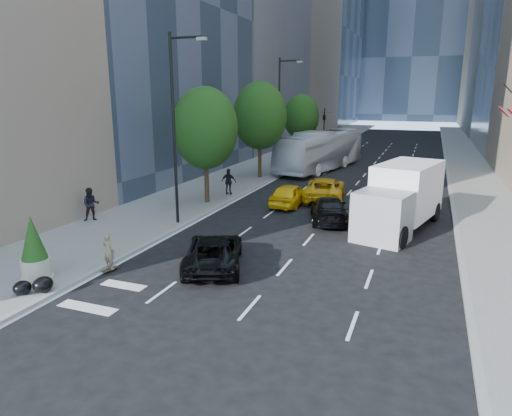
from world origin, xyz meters
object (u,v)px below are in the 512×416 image
at_px(black_sedan_mercedes, 329,209).
at_px(planter_shrub, 34,250).
at_px(city_bus, 321,150).
at_px(box_truck, 401,197).
at_px(black_sedan_lincoln, 214,251).
at_px(skateboarder, 109,253).

distance_m(black_sedan_mercedes, planter_shrub, 15.38).
height_order(city_bus, box_truck, city_bus).
xyz_separation_m(black_sedan_lincoln, planter_shrub, (-5.61, -4.00, 0.69)).
bearing_deg(city_bus, box_truck, -52.32).
relative_size(city_bus, box_truck, 1.74).
height_order(city_bus, planter_shrub, city_bus).
xyz_separation_m(black_sedan_mercedes, planter_shrub, (-8.64, -12.70, 0.65)).
height_order(black_sedan_mercedes, city_bus, city_bus).
distance_m(black_sedan_mercedes, city_bus, 18.40).
height_order(black_sedan_mercedes, planter_shrub, planter_shrub).
distance_m(skateboarder, box_truck, 15.11).
bearing_deg(city_bus, planter_shrub, -85.32).
relative_size(black_sedan_lincoln, box_truck, 0.64).
height_order(black_sedan_mercedes, box_truck, box_truck).
bearing_deg(black_sedan_lincoln, black_sedan_mercedes, -130.31).
height_order(black_sedan_lincoln, black_sedan_mercedes, black_sedan_mercedes).
xyz_separation_m(skateboarder, black_sedan_lincoln, (3.77, 2.00, -0.10)).
relative_size(black_sedan_lincoln, planter_shrub, 1.91).
relative_size(black_sedan_mercedes, box_truck, 0.64).
bearing_deg(planter_shrub, black_sedan_mercedes, 55.79).
bearing_deg(planter_shrub, box_truck, 45.29).
height_order(box_truck, planter_shrub, box_truck).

